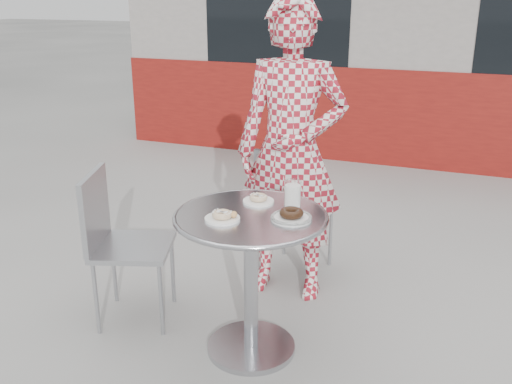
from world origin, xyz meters
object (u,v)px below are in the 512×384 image
(plate_checker, at_px, (291,216))
(milk_cup, at_px, (293,194))
(seated_person, at_px, (291,153))
(bistro_table, at_px, (251,249))
(chair_far, at_px, (295,234))
(chair_left, at_px, (133,275))
(plate_far, at_px, (258,199))
(plate_near, at_px, (223,216))

(plate_checker, relative_size, milk_cup, 1.47)
(seated_person, relative_size, milk_cup, 13.23)
(bistro_table, relative_size, plate_checker, 3.88)
(chair_far, distance_m, plate_checker, 1.08)
(chair_left, xyz_separation_m, seated_person, (0.70, 0.62, 0.61))
(bistro_table, bearing_deg, chair_left, 175.55)
(plate_far, bearing_deg, bistro_table, -81.13)
(bistro_table, distance_m, plate_near, 0.25)
(seated_person, relative_size, plate_checker, 9.03)
(plate_checker, bearing_deg, chair_far, 105.88)
(milk_cup, bearing_deg, bistro_table, -130.77)
(bistro_table, bearing_deg, chair_far, 93.95)
(chair_far, xyz_separation_m, seated_person, (0.04, -0.25, 0.61))
(milk_cup, bearing_deg, chair_far, 105.80)
(bistro_table, xyz_separation_m, chair_far, (-0.06, 0.93, -0.30))
(bistro_table, height_order, plate_checker, plate_checker)
(plate_checker, bearing_deg, plate_near, -157.51)
(bistro_table, relative_size, plate_near, 4.59)
(milk_cup, bearing_deg, plate_near, -130.70)
(bistro_table, bearing_deg, plate_far, 98.87)
(chair_left, relative_size, plate_near, 5.20)
(chair_left, height_order, milk_cup, milk_cup)
(plate_checker, bearing_deg, seated_person, 108.28)
(plate_far, relative_size, plate_checker, 0.80)
(bistro_table, bearing_deg, seated_person, 92.10)
(chair_left, distance_m, plate_far, 0.86)
(seated_person, bearing_deg, plate_far, -94.02)
(bistro_table, bearing_deg, plate_near, -130.61)
(bistro_table, distance_m, chair_left, 0.79)
(chair_far, xyz_separation_m, plate_near, (-0.03, -1.04, 0.50))
(plate_near, bearing_deg, plate_checker, 22.49)
(seated_person, height_order, plate_near, seated_person)
(chair_far, xyz_separation_m, plate_far, (0.04, -0.76, 0.50))
(seated_person, bearing_deg, plate_checker, -75.62)
(plate_far, height_order, plate_checker, plate_checker)
(plate_checker, distance_m, milk_cup, 0.18)
(chair_left, distance_m, milk_cup, 1.03)
(chair_far, bearing_deg, milk_cup, 113.89)
(plate_far, bearing_deg, seated_person, 89.88)
(bistro_table, height_order, seated_person, seated_person)
(plate_far, distance_m, milk_cup, 0.18)
(chair_far, height_order, plate_far, chair_far)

